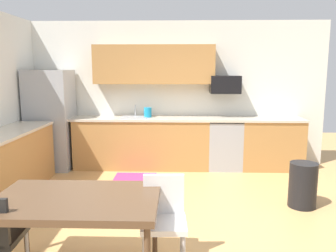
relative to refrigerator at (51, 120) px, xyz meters
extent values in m
plane|color=tan|center=(2.18, -2.22, -0.90)|extent=(12.00, 12.00, 0.00)
cube|color=silver|center=(2.18, 0.43, 0.45)|extent=(5.80, 0.10, 2.70)
cube|color=#AD7A42|center=(1.65, 0.08, -0.45)|extent=(2.45, 0.60, 0.90)
cube|color=#AD7A42|center=(4.03, 0.08, -0.45)|extent=(1.10, 0.60, 0.90)
cube|color=#AD7A42|center=(-0.12, -1.42, -0.45)|extent=(0.60, 2.00, 0.90)
cube|color=beige|center=(2.18, 0.08, 0.02)|extent=(4.80, 0.64, 0.04)
cube|color=beige|center=(-0.12, -1.42, 0.02)|extent=(0.64, 2.00, 0.04)
cube|color=#AD7A42|center=(1.88, 0.21, 1.00)|extent=(2.20, 0.34, 0.70)
cube|color=#9EA0A5|center=(0.00, 0.00, 0.00)|extent=(0.76, 0.70, 1.80)
cube|color=#999BA0|center=(3.18, 0.08, -0.46)|extent=(0.60, 0.60, 0.88)
cube|color=black|center=(3.18, 0.08, -0.01)|extent=(0.60, 0.60, 0.03)
cube|color=black|center=(3.18, 0.18, 0.64)|extent=(0.54, 0.36, 0.32)
cube|color=#A5A8AD|center=(1.52, 0.08, -0.02)|extent=(0.48, 0.40, 0.14)
cylinder|color=#B2B5BA|center=(1.52, 0.26, 0.14)|extent=(0.02, 0.02, 0.24)
cube|color=brown|center=(1.47, -3.38, -0.19)|extent=(1.40, 0.90, 0.06)
cylinder|color=brown|center=(0.83, -2.99, -0.56)|extent=(0.05, 0.05, 0.68)
cylinder|color=brown|center=(2.11, -2.99, -0.56)|extent=(0.05, 0.05, 0.68)
cube|color=white|center=(2.21, -3.25, -0.45)|extent=(0.42, 0.42, 0.05)
cube|color=white|center=(2.20, -3.07, -0.25)|extent=(0.38, 0.06, 0.40)
cylinder|color=#B2B2B7|center=(2.03, -3.09, -0.69)|extent=(0.03, 0.03, 0.42)
cylinder|color=#B2B2B7|center=(2.37, -3.07, -0.69)|extent=(0.03, 0.03, 0.42)
cylinder|color=black|center=(3.98, -1.72, -0.60)|extent=(0.36, 0.36, 0.60)
cube|color=#CC3372|center=(1.60, -0.57, -0.89)|extent=(0.70, 0.50, 0.01)
cylinder|color=#198CBF|center=(1.76, 0.13, 0.12)|extent=(0.14, 0.14, 0.20)
camera|label=1|loc=(2.33, -6.11, 0.91)|focal=36.58mm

